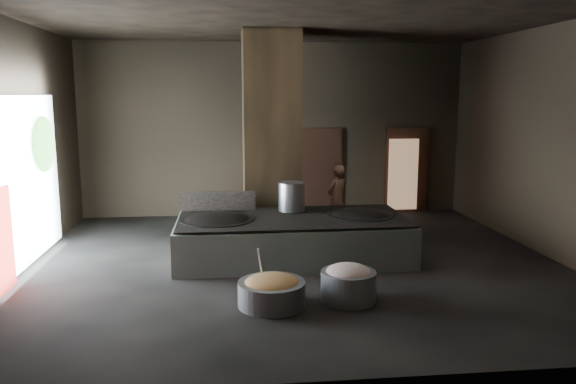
{
  "coord_description": "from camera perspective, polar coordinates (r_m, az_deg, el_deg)",
  "views": [
    {
      "loc": [
        -1.28,
        -10.23,
        3.16
      ],
      "look_at": [
        -0.06,
        0.69,
        1.25
      ],
      "focal_mm": 35.0,
      "sensor_mm": 36.0,
      "label": 1
    }
  ],
  "objects": [
    {
      "name": "veg_basin",
      "position": [
        8.64,
        -1.67,
        -10.28
      ],
      "size": [
        1.18,
        1.18,
        0.38
      ],
      "primitive_type": "cylinder",
      "rotation": [
        0.0,
        0.0,
        0.16
      ],
      "color": "gray",
      "rests_on": "ground"
    },
    {
      "name": "stock_pot",
      "position": [
        11.34,
        0.37,
        -0.46
      ],
      "size": [
        0.54,
        0.54,
        0.58
      ],
      "primitive_type": "cylinder",
      "color": "#A7AAAF",
      "rests_on": "hearth_platform"
    },
    {
      "name": "cook",
      "position": [
        12.94,
        4.99,
        -0.74
      ],
      "size": [
        0.69,
        0.63,
        1.58
      ],
      "primitive_type": "imported",
      "rotation": [
        0.0,
        0.0,
        3.74
      ],
      "color": "#9C6C4F",
      "rests_on": "ground"
    },
    {
      "name": "back_wall",
      "position": [
        14.87,
        -1.4,
        6.35
      ],
      "size": [
        10.0,
        0.1,
        4.5
      ],
      "primitive_type": "cube",
      "color": "black",
      "rests_on": "ground"
    },
    {
      "name": "left_wall",
      "position": [
        10.95,
        -26.54,
        4.05
      ],
      "size": [
        0.1,
        9.0,
        4.5
      ],
      "primitive_type": "cube",
      "color": "black",
      "rests_on": "ground"
    },
    {
      "name": "wok_right",
      "position": [
        11.16,
        7.32,
        -2.7
      ],
      "size": [
        1.31,
        1.31,
        0.37
      ],
      "primitive_type": "ellipsoid",
      "color": "black",
      "rests_on": "hearth_platform"
    },
    {
      "name": "ladle",
      "position": [
        8.65,
        -2.76,
        -7.72
      ],
      "size": [
        0.14,
        0.4,
        0.73
      ],
      "primitive_type": "cylinder",
      "rotation": [
        0.49,
        0.0,
        -0.28
      ],
      "color": "#A7AAAF",
      "rests_on": "veg_basin"
    },
    {
      "name": "pillar",
      "position": [
        12.21,
        -1.73,
        5.58
      ],
      "size": [
        1.2,
        1.2,
        4.5
      ],
      "primitive_type": "cube",
      "color": "black",
      "rests_on": "ground"
    },
    {
      "name": "doorway_far",
      "position": [
        15.61,
        11.94,
        2.06
      ],
      "size": [
        1.18,
        0.08,
        2.38
      ],
      "primitive_type": "cube",
      "color": "black",
      "rests_on": "ground"
    },
    {
      "name": "floor",
      "position": [
        10.8,
        0.75,
        -7.43
      ],
      "size": [
        10.0,
        9.0,
        0.1
      ],
      "primitive_type": "cube",
      "color": "black",
      "rests_on": "ground"
    },
    {
      "name": "tree_silhouette",
      "position": [
        12.11,
        -23.54,
        4.49
      ],
      "size": [
        0.28,
        1.1,
        1.1
      ],
      "primitive_type": "ellipsoid",
      "color": "#194714",
      "rests_on": "left_opening"
    },
    {
      "name": "platform_cap",
      "position": [
        10.86,
        0.44,
        -2.62
      ],
      "size": [
        4.35,
        2.09,
        0.03
      ],
      "primitive_type": "cube",
      "color": "black",
      "rests_on": "hearth_platform"
    },
    {
      "name": "meat_basin",
      "position": [
        8.86,
        6.14,
        -9.47
      ],
      "size": [
        0.88,
        0.88,
        0.47
      ],
      "primitive_type": "cylinder",
      "rotation": [
        0.0,
        0.0,
        0.03
      ],
      "color": "gray",
      "rests_on": "ground"
    },
    {
      "name": "ceiling",
      "position": [
        10.41,
        0.81,
        17.53
      ],
      "size": [
        10.0,
        9.0,
        0.1
      ],
      "primitive_type": "cube",
      "color": "black",
      "rests_on": "back_wall"
    },
    {
      "name": "wok_left_rim",
      "position": [
        10.74,
        -7.24,
        -2.81
      ],
      "size": [
        1.43,
        1.43,
        0.05
      ],
      "primitive_type": "cylinder",
      "color": "black",
      "rests_on": "hearth_platform"
    },
    {
      "name": "meat_fill",
      "position": [
        8.8,
        6.17,
        -8.15
      ],
      "size": [
        0.71,
        0.71,
        0.27
      ],
      "primitive_type": "ellipsoid",
      "color": "tan",
      "rests_on": "meat_basin"
    },
    {
      "name": "doorway_near",
      "position": [
        15.03,
        3.22,
        1.97
      ],
      "size": [
        1.18,
        0.08,
        2.38
      ],
      "primitive_type": "cube",
      "color": "black",
      "rests_on": "ground"
    },
    {
      "name": "splash_guard",
      "position": [
        11.48,
        -7.21,
        -0.92
      ],
      "size": [
        1.55,
        0.07,
        0.39
      ],
      "primitive_type": "cube",
      "rotation": [
        0.0,
        0.0,
        -0.01
      ],
      "color": "black",
      "rests_on": "hearth_platform"
    },
    {
      "name": "front_wall",
      "position": [
        5.9,
        6.25,
        0.9
      ],
      "size": [
        10.0,
        0.1,
        4.5
      ],
      "primitive_type": "cube",
      "color": "black",
      "rests_on": "ground"
    },
    {
      "name": "wok_left",
      "position": [
        10.75,
        -7.23,
        -3.18
      ],
      "size": [
        1.4,
        1.4,
        0.39
      ],
      "primitive_type": "ellipsoid",
      "color": "black",
      "rests_on": "hearth_platform"
    },
    {
      "name": "veg_fill",
      "position": [
        8.58,
        -1.67,
        -9.27
      ],
      "size": [
        0.84,
        0.84,
        0.26
      ],
      "primitive_type": "ellipsoid",
      "color": "#A2A14E",
      "rests_on": "veg_basin"
    },
    {
      "name": "right_wall",
      "position": [
        12.07,
        25.4,
        4.58
      ],
      "size": [
        0.1,
        9.0,
        4.5
      ],
      "primitive_type": "cube",
      "color": "black",
      "rests_on": "ground"
    },
    {
      "name": "doorway_near_glow",
      "position": [
        15.07,
        2.12,
        1.8
      ],
      "size": [
        0.77,
        0.04,
        1.82
      ],
      "primitive_type": "cube",
      "color": "#8C6647",
      "rests_on": "ground"
    },
    {
      "name": "left_opening",
      "position": [
        11.17,
        -25.46,
        0.86
      ],
      "size": [
        0.04,
        4.2,
        3.1
      ],
      "primitive_type": "cube",
      "color": "white",
      "rests_on": "ground"
    },
    {
      "name": "wok_right_rim",
      "position": [
        11.14,
        7.33,
        -2.35
      ],
      "size": [
        1.34,
        1.34,
        0.05
      ],
      "primitive_type": "cylinder",
      "color": "black",
      "rests_on": "hearth_platform"
    },
    {
      "name": "doorway_far_glow",
      "position": [
        15.36,
        11.6,
        1.76
      ],
      "size": [
        0.81,
        0.04,
        1.91
      ],
      "primitive_type": "cube",
      "color": "#8C6647",
      "rests_on": "ground"
    },
    {
      "name": "pavilion_sliver",
      "position": [
        10.09,
        -27.15,
        -4.49
      ],
      "size": [
        0.05,
        0.9,
        1.7
      ],
      "primitive_type": "cube",
      "color": "maroon",
      "rests_on": "ground"
    },
    {
      "name": "hearth_platform",
      "position": [
        10.96,
        0.44,
        -4.8
      ],
      "size": [
        4.47,
        2.17,
        0.77
      ],
      "primitive_type": "cube",
      "rotation": [
        0.0,
        0.0,
        -0.01
      ],
      "color": "#B5C9B8",
      "rests_on": "ground"
    }
  ]
}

